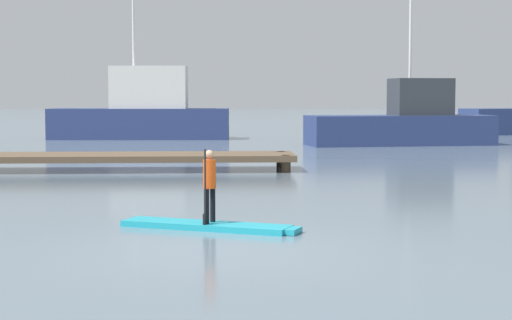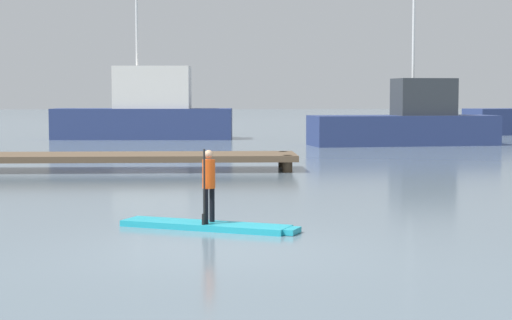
{
  "view_description": "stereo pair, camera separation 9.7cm",
  "coord_description": "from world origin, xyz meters",
  "views": [
    {
      "loc": [
        -0.11,
        -12.07,
        2.2
      ],
      "look_at": [
        0.77,
        3.88,
        0.97
      ],
      "focal_mm": 59.57,
      "sensor_mm": 36.0,
      "label": 1
    },
    {
      "loc": [
        -0.01,
        -12.07,
        2.2
      ],
      "look_at": [
        0.77,
        3.88,
        0.97
      ],
      "focal_mm": 59.57,
      "sensor_mm": 36.0,
      "label": 2
    }
  ],
  "objects": [
    {
      "name": "floating_dock",
      "position": [
        -3.55,
        12.72,
        0.39
      ],
      "size": [
        11.83,
        2.2,
        0.48
      ],
      "color": "brown",
      "rests_on": "ground"
    },
    {
      "name": "fishing_boat_green_midground",
      "position": [
        8.45,
        24.77,
        0.97
      ],
      "size": [
        8.38,
        3.4,
        8.2
      ],
      "color": "navy",
      "rests_on": "ground"
    },
    {
      "name": "ground_plane",
      "position": [
        0.0,
        0.0,
        0.0
      ],
      "size": [
        240.0,
        240.0,
        0.0
      ],
      "primitive_type": "plane",
      "color": "slate"
    },
    {
      "name": "paddleboard_near",
      "position": [
        -0.1,
        1.76,
        0.05
      ],
      "size": [
        2.98,
        1.72,
        0.1
      ],
      "color": "#1E9EB2",
      "rests_on": "ground"
    },
    {
      "name": "fishing_boat_white_large",
      "position": [
        -3.41,
        30.52,
        1.35
      ],
      "size": [
        8.97,
        2.71,
        7.19
      ],
      "color": "navy",
      "rests_on": "ground"
    },
    {
      "name": "paddler_child_solo",
      "position": [
        -0.11,
        1.75,
        0.78
      ],
      "size": [
        0.28,
        0.39,
        1.23
      ],
      "color": "black",
      "rests_on": "paddleboard_near"
    }
  ]
}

